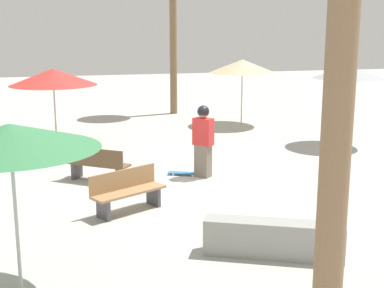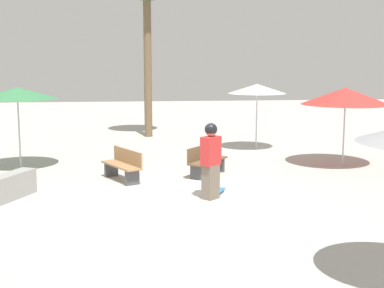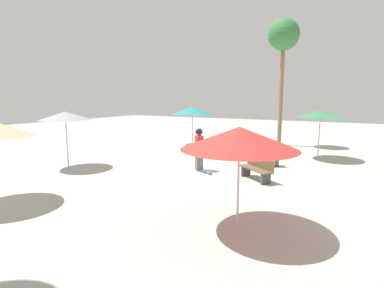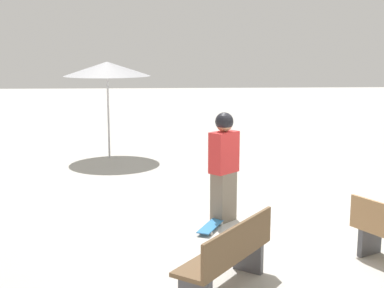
% 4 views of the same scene
% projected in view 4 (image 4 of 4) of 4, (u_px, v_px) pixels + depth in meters
% --- Properties ---
extents(ground_plane, '(60.00, 60.00, 0.00)m').
position_uv_depth(ground_plane, '(284.00, 226.00, 8.60)').
color(ground_plane, '#B2AFA8').
extents(skater_main, '(0.52, 0.53, 1.80)m').
position_uv_depth(skater_main, '(224.00, 163.00, 8.71)').
color(skater_main, '#726656').
rests_on(skater_main, ground_plane).
extents(skateboard, '(0.81, 0.52, 0.07)m').
position_uv_depth(skateboard, '(211.00, 226.00, 8.42)').
color(skateboard, teal).
rests_on(skateboard, ground_plane).
extents(bench_near, '(1.55, 1.31, 0.85)m').
position_uv_depth(bench_near, '(228.00, 256.00, 6.23)').
color(bench_near, '#47474C').
rests_on(bench_near, ground_plane).
extents(shade_umbrella_grey, '(2.21, 2.21, 2.48)m').
position_uv_depth(shade_umbrella_grey, '(107.00, 69.00, 13.58)').
color(shade_umbrella_grey, '#B7B7BC').
rests_on(shade_umbrella_grey, ground_plane).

